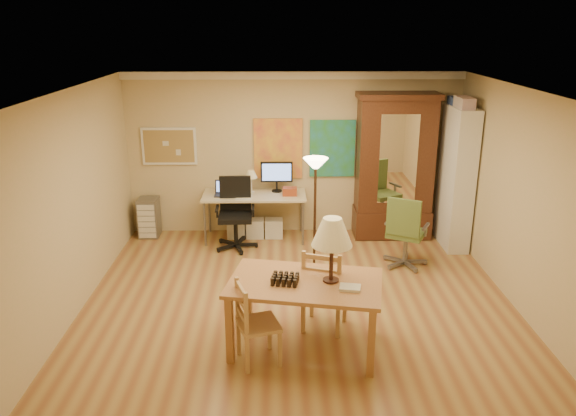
{
  "coord_description": "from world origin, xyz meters",
  "views": [
    {
      "loc": [
        -0.25,
        -6.66,
        3.45
      ],
      "look_at": [
        -0.13,
        0.3,
        1.13
      ],
      "focal_mm": 35.0,
      "sensor_mm": 36.0,
      "label": 1
    }
  ],
  "objects_px": {
    "computer_desk": "(257,211)",
    "bookshelf": "(456,178)",
    "dining_table": "(315,268)",
    "office_chair_green": "(405,248)",
    "office_chair_black": "(236,229)",
    "armoire": "(394,176)"
  },
  "relations": [
    {
      "from": "bookshelf",
      "to": "office_chair_green",
      "type": "bearing_deg",
      "value": -138.16
    },
    {
      "from": "computer_desk",
      "to": "office_chair_black",
      "type": "height_order",
      "value": "computer_desk"
    },
    {
      "from": "computer_desk",
      "to": "bookshelf",
      "type": "relative_size",
      "value": 0.75
    },
    {
      "from": "dining_table",
      "to": "bookshelf",
      "type": "bearing_deg",
      "value": 51.31
    },
    {
      "from": "dining_table",
      "to": "computer_desk",
      "type": "bearing_deg",
      "value": 102.43
    },
    {
      "from": "office_chair_black",
      "to": "bookshelf",
      "type": "distance_m",
      "value": 3.58
    },
    {
      "from": "dining_table",
      "to": "bookshelf",
      "type": "height_order",
      "value": "bookshelf"
    },
    {
      "from": "office_chair_green",
      "to": "bookshelf",
      "type": "distance_m",
      "value": 1.51
    },
    {
      "from": "office_chair_black",
      "to": "armoire",
      "type": "bearing_deg",
      "value": 10.86
    },
    {
      "from": "office_chair_black",
      "to": "armoire",
      "type": "xyz_separation_m",
      "value": [
        2.58,
        0.5,
        0.74
      ]
    },
    {
      "from": "armoire",
      "to": "bookshelf",
      "type": "height_order",
      "value": "armoire"
    },
    {
      "from": "office_chair_green",
      "to": "armoire",
      "type": "relative_size",
      "value": 0.46
    },
    {
      "from": "dining_table",
      "to": "computer_desk",
      "type": "distance_m",
      "value": 3.49
    },
    {
      "from": "dining_table",
      "to": "office_chair_black",
      "type": "relative_size",
      "value": 1.58
    },
    {
      "from": "office_chair_green",
      "to": "armoire",
      "type": "height_order",
      "value": "armoire"
    },
    {
      "from": "dining_table",
      "to": "office_chair_black",
      "type": "height_order",
      "value": "dining_table"
    },
    {
      "from": "dining_table",
      "to": "computer_desk",
      "type": "height_order",
      "value": "dining_table"
    },
    {
      "from": "office_chair_green",
      "to": "dining_table",
      "type": "bearing_deg",
      "value": -124.16
    },
    {
      "from": "office_chair_black",
      "to": "bookshelf",
      "type": "xyz_separation_m",
      "value": [
        3.48,
        0.06,
        0.81
      ]
    },
    {
      "from": "computer_desk",
      "to": "office_chair_green",
      "type": "xyz_separation_m",
      "value": [
        2.22,
        -1.2,
        -0.17
      ]
    },
    {
      "from": "armoire",
      "to": "dining_table",
      "type": "bearing_deg",
      "value": -113.74
    },
    {
      "from": "dining_table",
      "to": "armoire",
      "type": "height_order",
      "value": "armoire"
    }
  ]
}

